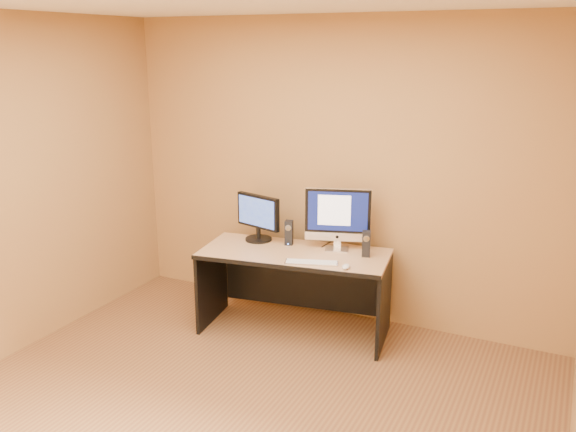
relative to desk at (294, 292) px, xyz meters
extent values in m
plane|color=brown|center=(0.17, -1.46, -0.36)|extent=(4.00, 4.00, 0.00)
cube|color=silver|center=(0.24, -0.18, 0.36)|extent=(0.43, 0.24, 0.02)
ellipsoid|color=silver|center=(0.52, -0.17, 0.37)|extent=(0.07, 0.10, 0.03)
cylinder|color=black|center=(0.28, 0.28, 0.36)|extent=(0.14, 0.17, 0.01)
cylinder|color=black|center=(0.16, 0.30, 0.36)|extent=(0.02, 0.17, 0.01)
camera|label=1|loc=(2.03, -4.28, 1.99)|focal=38.00mm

